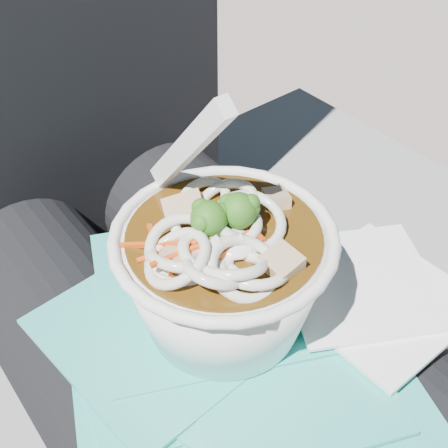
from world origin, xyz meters
TOP-DOWN VIEW (x-y plane):
  - stone_ledge at (0.00, 0.15)m, footprint 1.02×0.55m
  - lap at (0.00, 0.00)m, footprint 0.32×0.48m
  - person_body at (0.00, 0.09)m, footprint 0.34×0.94m
  - plastic_bag at (-0.02, -0.04)m, footprint 0.33×0.35m
  - napkins at (0.10, -0.07)m, footprint 0.16×0.17m
  - udon_bowl at (-0.01, -0.02)m, footprint 0.18×0.18m

SIDE VIEW (x-z plane):
  - stone_ledge at x=0.00m, z-range 0.00..0.46m
  - lap at x=0.00m, z-range 0.46..0.61m
  - person_body at x=0.00m, z-range 0.06..1.06m
  - plastic_bag at x=-0.02m, z-range 0.61..0.63m
  - napkins at x=0.10m, z-range 0.63..0.64m
  - udon_bowl at x=-0.01m, z-range 0.59..0.78m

